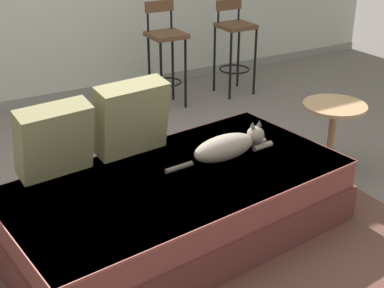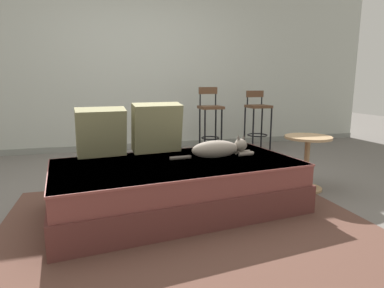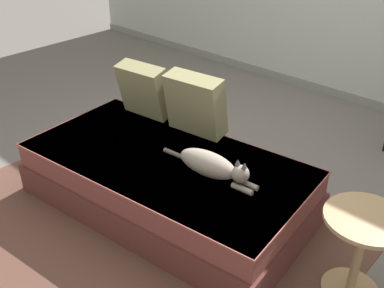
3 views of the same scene
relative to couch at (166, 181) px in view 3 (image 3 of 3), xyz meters
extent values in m
plane|color=#66605B|center=(0.00, 0.40, -0.20)|extent=(16.00, 16.00, 0.00)
cube|color=gray|center=(0.00, 2.60, -0.16)|extent=(8.00, 0.02, 0.09)
cube|color=brown|center=(0.00, -0.30, -0.20)|extent=(2.66, 2.12, 0.01)
cube|color=brown|center=(0.00, 0.00, -0.09)|extent=(2.07, 1.24, 0.23)
cube|color=brown|center=(0.00, 0.00, 0.11)|extent=(2.02, 1.20, 0.17)
cube|color=brown|center=(0.00, 0.00, 0.19)|extent=(2.04, 1.21, 0.02)
cube|color=#847F56|center=(-0.58, 0.34, 0.41)|extent=(0.43, 0.28, 0.43)
cube|color=#847F56|center=(-0.10, 0.40, 0.42)|extent=(0.46, 0.28, 0.45)
ellipsoid|color=gray|center=(0.34, 0.04, 0.27)|extent=(0.43, 0.20, 0.15)
sphere|color=gray|center=(0.58, 0.06, 0.29)|extent=(0.11, 0.11, 0.11)
cone|color=#544C44|center=(0.55, 0.06, 0.37)|extent=(0.03, 0.03, 0.04)
cone|color=#544C44|center=(0.60, 0.06, 0.37)|extent=(0.03, 0.03, 0.04)
cylinder|color=gray|center=(0.62, 0.04, 0.22)|extent=(0.14, 0.05, 0.04)
cylinder|color=gray|center=(0.61, 0.10, 0.22)|extent=(0.14, 0.05, 0.04)
cylinder|color=#544C44|center=(0.04, 0.05, 0.22)|extent=(0.18, 0.05, 0.03)
cylinder|color=tan|center=(1.32, 0.16, 0.05)|extent=(0.05, 0.05, 0.50)
cylinder|color=tan|center=(1.32, 0.16, 0.31)|extent=(0.44, 0.44, 0.02)
camera|label=1|loc=(-1.25, -2.34, 1.63)|focal=50.00mm
camera|label=2|loc=(-0.56, -2.46, 0.82)|focal=30.00mm
camera|label=3|loc=(1.90, -1.76, 1.78)|focal=42.00mm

